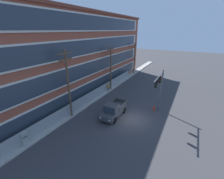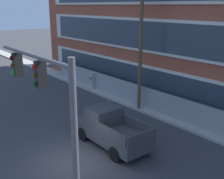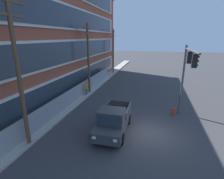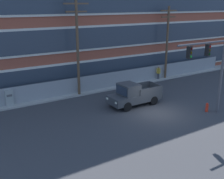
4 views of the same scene
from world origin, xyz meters
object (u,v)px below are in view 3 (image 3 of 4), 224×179
at_px(traffic_signal_mast, 187,69).
at_px(utility_pole_near_corner, 18,69).
at_px(utility_pole_far_east, 113,50).
at_px(fire_hydrant, 173,111).
at_px(pedestrian_near_cabinet, 86,88).
at_px(pickup_truck_dark_grey, 113,121).
at_px(utility_pole_midblock, 88,56).

bearing_deg(traffic_signal_mast, utility_pole_near_corner, 121.75).
distance_m(utility_pole_far_east, fire_hydrant, 20.75).
height_order(utility_pole_near_corner, pedestrian_near_cabinet, utility_pole_near_corner).
bearing_deg(utility_pole_far_east, utility_pole_near_corner, -179.32).
height_order(traffic_signal_mast, pedestrian_near_cabinet, traffic_signal_mast).
bearing_deg(utility_pole_far_east, fire_hydrant, -150.47).
height_order(utility_pole_far_east, pedestrian_near_cabinet, utility_pole_far_east).
height_order(pickup_truck_dark_grey, utility_pole_far_east, utility_pole_far_east).
relative_size(utility_pole_midblock, fire_hydrant, 10.91).
bearing_deg(pickup_truck_dark_grey, fire_hydrant, -47.39).
bearing_deg(utility_pole_midblock, traffic_signal_mast, -116.87).
distance_m(traffic_signal_mast, pickup_truck_dark_grey, 7.13).
height_order(pickup_truck_dark_grey, fire_hydrant, pickup_truck_dark_grey).
bearing_deg(pickup_truck_dark_grey, pedestrian_near_cabinet, 34.55).
relative_size(traffic_signal_mast, utility_pole_far_east, 0.75).
xyz_separation_m(utility_pole_midblock, fire_hydrant, (-4.50, -9.93, -4.33)).
bearing_deg(utility_pole_near_corner, utility_pole_midblock, 1.01).
relative_size(traffic_signal_mast, utility_pole_near_corner, 0.68).
bearing_deg(traffic_signal_mast, pickup_truck_dark_grey, 123.69).
distance_m(utility_pole_near_corner, fire_hydrant, 12.97).
distance_m(pickup_truck_dark_grey, pedestrian_near_cabinet, 9.23).
bearing_deg(traffic_signal_mast, pedestrian_near_cabinet, 68.30).
relative_size(utility_pole_near_corner, utility_pole_far_east, 1.11).
xyz_separation_m(traffic_signal_mast, fire_hydrant, (0.81, 0.55, -4.06)).
xyz_separation_m(pedestrian_near_cabinet, fire_hydrant, (-3.34, -9.87, -0.59)).
distance_m(utility_pole_near_corner, utility_pole_midblock, 11.67).
relative_size(pickup_truck_dark_grey, utility_pole_midblock, 0.58).
bearing_deg(traffic_signal_mast, utility_pole_far_east, 29.74).
xyz_separation_m(traffic_signal_mast, utility_pole_far_east, (18.49, 10.56, 0.16)).
bearing_deg(pedestrian_near_cabinet, utility_pole_midblock, 2.78).
xyz_separation_m(pickup_truck_dark_grey, utility_pole_midblock, (8.76, 5.29, 3.74)).
xyz_separation_m(traffic_signal_mast, pedestrian_near_cabinet, (4.14, 10.42, -3.46)).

